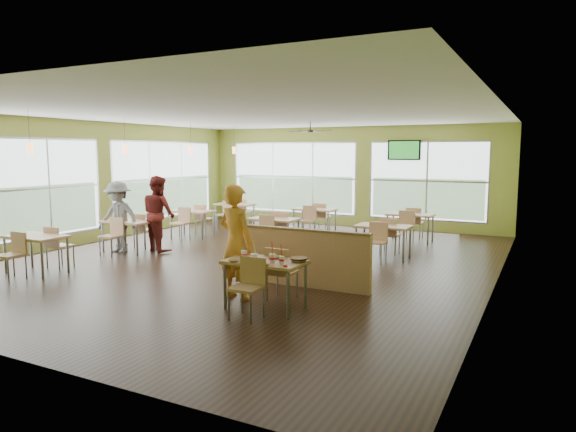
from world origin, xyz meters
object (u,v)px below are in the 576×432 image
object	(u,v)px
main_table	(265,268)
food_basket	(299,259)
man_plaid	(236,242)
half_wall_divider	(306,258)

from	to	relation	value
main_table	food_basket	distance (m)	0.54
main_table	food_basket	bearing A→B (deg)	16.40
food_basket	man_plaid	bearing A→B (deg)	173.58
half_wall_divider	man_plaid	distance (m)	1.42
main_table	half_wall_divider	xyz separation A→B (m)	(0.00, 1.45, -0.11)
half_wall_divider	man_plaid	bearing A→B (deg)	-120.74
main_table	food_basket	size ratio (longest dim) A/B	5.57
half_wall_divider	food_basket	bearing A→B (deg)	-69.29
main_table	half_wall_divider	world-z (taller)	half_wall_divider
main_table	man_plaid	world-z (taller)	man_plaid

